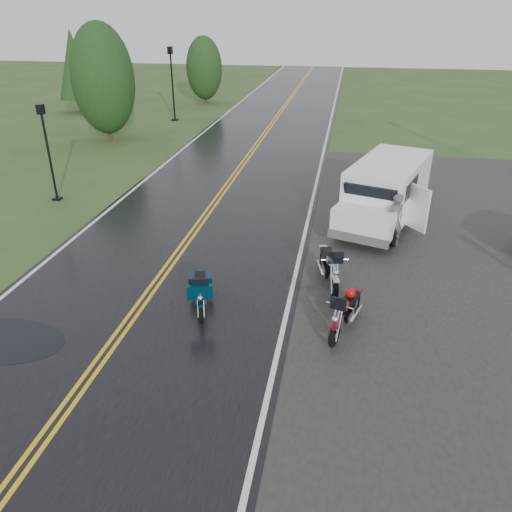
{
  "coord_description": "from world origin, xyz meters",
  "views": [
    {
      "loc": [
        4.93,
        -9.79,
        7.0
      ],
      "look_at": [
        2.8,
        2.0,
        1.0
      ],
      "focal_mm": 35.0,
      "sensor_mm": 36.0,
      "label": 1
    }
  ],
  "objects_px": {
    "motorcycle_teal": "(201,304)",
    "motorcycle_silver": "(335,279)",
    "motorcycle_red": "(335,326)",
    "lamp_post_far_left": "(172,84)",
    "person_at_van": "(394,221)",
    "lamp_post_near_left": "(49,153)",
    "van_white": "(343,205)"
  },
  "relations": [
    {
      "from": "van_white",
      "to": "lamp_post_near_left",
      "type": "height_order",
      "value": "lamp_post_near_left"
    },
    {
      "from": "motorcycle_teal",
      "to": "person_at_van",
      "type": "xyz_separation_m",
      "value": [
        4.85,
        5.35,
        0.33
      ]
    },
    {
      "from": "person_at_van",
      "to": "lamp_post_far_left",
      "type": "relative_size",
      "value": 0.38
    },
    {
      "from": "motorcycle_silver",
      "to": "lamp_post_near_left",
      "type": "height_order",
      "value": "lamp_post_near_left"
    },
    {
      "from": "lamp_post_near_left",
      "to": "lamp_post_far_left",
      "type": "distance_m",
      "value": 15.95
    },
    {
      "from": "motorcycle_teal",
      "to": "motorcycle_silver",
      "type": "distance_m",
      "value": 3.56
    },
    {
      "from": "motorcycle_red",
      "to": "motorcycle_silver",
      "type": "xyz_separation_m",
      "value": [
        -0.08,
        2.05,
        0.06
      ]
    },
    {
      "from": "motorcycle_silver",
      "to": "person_at_van",
      "type": "relative_size",
      "value": 1.24
    },
    {
      "from": "motorcycle_red",
      "to": "van_white",
      "type": "height_order",
      "value": "van_white"
    },
    {
      "from": "motorcycle_red",
      "to": "motorcycle_teal",
      "type": "height_order",
      "value": "motorcycle_red"
    },
    {
      "from": "motorcycle_teal",
      "to": "lamp_post_far_left",
      "type": "distance_m",
      "value": 25.04
    },
    {
      "from": "motorcycle_red",
      "to": "motorcycle_teal",
      "type": "xyz_separation_m",
      "value": [
        -3.23,
        0.39,
        -0.02
      ]
    },
    {
      "from": "motorcycle_silver",
      "to": "van_white",
      "type": "distance_m",
      "value": 4.32
    },
    {
      "from": "van_white",
      "to": "person_at_van",
      "type": "relative_size",
      "value": 3.15
    },
    {
      "from": "lamp_post_far_left",
      "to": "lamp_post_near_left",
      "type": "bearing_deg",
      "value": -88.7
    },
    {
      "from": "motorcycle_red",
      "to": "lamp_post_near_left",
      "type": "xyz_separation_m",
      "value": [
        -11.42,
        7.91,
        1.3
      ]
    },
    {
      "from": "van_white",
      "to": "lamp_post_far_left",
      "type": "relative_size",
      "value": 1.2
    },
    {
      "from": "van_white",
      "to": "person_at_van",
      "type": "height_order",
      "value": "van_white"
    },
    {
      "from": "motorcycle_teal",
      "to": "lamp_post_far_left",
      "type": "bearing_deg",
      "value": 93.89
    },
    {
      "from": "lamp_post_far_left",
      "to": "person_at_van",
      "type": "bearing_deg",
      "value": -53.51
    },
    {
      "from": "lamp_post_far_left",
      "to": "van_white",
      "type": "bearing_deg",
      "value": -56.08
    },
    {
      "from": "motorcycle_red",
      "to": "lamp_post_near_left",
      "type": "bearing_deg",
      "value": 162.5
    },
    {
      "from": "lamp_post_near_left",
      "to": "van_white",
      "type": "bearing_deg",
      "value": -7.82
    },
    {
      "from": "person_at_van",
      "to": "lamp_post_far_left",
      "type": "height_order",
      "value": "lamp_post_far_left"
    },
    {
      "from": "motorcycle_teal",
      "to": "person_at_van",
      "type": "bearing_deg",
      "value": 31.65
    },
    {
      "from": "van_white",
      "to": "motorcycle_teal",
      "type": "bearing_deg",
      "value": -99.95
    },
    {
      "from": "person_at_van",
      "to": "lamp_post_near_left",
      "type": "bearing_deg",
      "value": -43.87
    },
    {
      "from": "person_at_van",
      "to": "motorcycle_red",
      "type": "bearing_deg",
      "value": 39.86
    },
    {
      "from": "lamp_post_near_left",
      "to": "lamp_post_far_left",
      "type": "height_order",
      "value": "lamp_post_far_left"
    },
    {
      "from": "motorcycle_red",
      "to": "motorcycle_silver",
      "type": "height_order",
      "value": "motorcycle_silver"
    },
    {
      "from": "motorcycle_teal",
      "to": "motorcycle_silver",
      "type": "bearing_deg",
      "value": 11.66
    },
    {
      "from": "van_white",
      "to": "lamp_post_far_left",
      "type": "height_order",
      "value": "lamp_post_far_left"
    }
  ]
}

